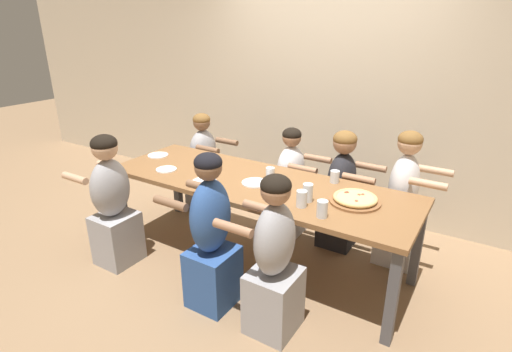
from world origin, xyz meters
name	(u,v)px	position (x,y,z in m)	size (l,w,h in m)	color
ground_plane	(256,259)	(0.00, 0.00, 0.00)	(18.00, 18.00, 0.00)	#896B4C
restaurant_back_panel	(328,64)	(0.00, 1.42, 1.60)	(10.00, 0.06, 3.20)	beige
dining_table	(256,189)	(0.00, 0.00, 0.69)	(2.67, 0.89, 0.76)	brown
pizza_board_main	(355,199)	(0.84, 0.04, 0.79)	(0.38, 0.38, 0.05)	brown
empty_plate_a	(204,182)	(-0.36, -0.25, 0.77)	(0.21, 0.21, 0.02)	white
empty_plate_b	(166,169)	(-0.83, -0.20, 0.77)	(0.18, 0.18, 0.02)	white
empty_plate_c	(255,183)	(0.01, -0.04, 0.77)	(0.22, 0.22, 0.02)	white
empty_plate_d	(158,155)	(-1.19, 0.06, 0.77)	(0.20, 0.20, 0.02)	white
cocktail_glass_blue	(270,173)	(0.05, 0.14, 0.80)	(0.08, 0.08, 0.11)	silver
drinking_glass_a	(308,193)	(0.53, -0.13, 0.83)	(0.08, 0.08, 0.14)	silver
drinking_glass_b	(302,199)	(0.53, -0.23, 0.82)	(0.08, 0.08, 0.12)	silver
drinking_glass_c	(322,210)	(0.73, -0.31, 0.82)	(0.08, 0.08, 0.12)	silver
drinking_glass_d	(335,177)	(0.56, 0.33, 0.81)	(0.08, 0.08, 0.10)	silver
drinking_glass_e	(275,189)	(0.28, -0.17, 0.82)	(0.06, 0.06, 0.14)	silver
diner_near_left	(112,205)	(-1.03, -0.66, 0.55)	(0.51, 0.40, 1.17)	#99999E
diner_near_center	(211,239)	(0.03, -0.66, 0.55)	(0.51, 0.40, 1.20)	#2D5193
diner_far_midright	(341,194)	(0.52, 0.66, 0.52)	(0.51, 0.40, 1.12)	#232328
diner_far_right	(401,204)	(1.06, 0.66, 0.55)	(0.51, 0.40, 1.20)	silver
diner_far_center	(291,186)	(-0.01, 0.66, 0.49)	(0.51, 0.40, 1.08)	silver
diner_far_left	(204,165)	(-1.11, 0.66, 0.50)	(0.51, 0.40, 1.09)	#99999E
diner_near_midright	(274,263)	(0.55, -0.66, 0.53)	(0.51, 0.40, 1.16)	#99999E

